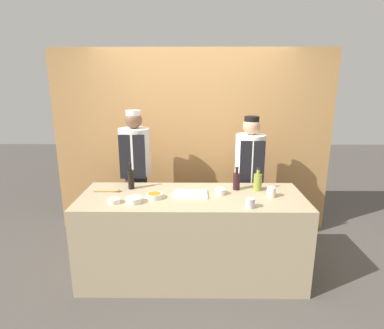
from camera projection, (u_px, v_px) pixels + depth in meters
name	position (u px, v px, depth m)	size (l,w,h in m)	color
ground_plane	(192.00, 273.00, 3.45)	(14.00, 14.00, 0.00)	#4C4742
cabinet_wall	(193.00, 142.00, 4.30)	(3.62, 0.18, 2.40)	#B7844C
counter	(192.00, 236.00, 3.34)	(2.25, 0.83, 0.89)	tan
sauce_bowl_white	(114.00, 201.00, 3.03)	(0.12, 0.12, 0.04)	silver
sauce_bowl_red	(220.00, 191.00, 3.25)	(0.12, 0.12, 0.06)	silver
sauce_bowl_orange	(154.00, 196.00, 3.14)	(0.16, 0.16, 0.05)	silver
sauce_bowl_purple	(134.00, 200.00, 3.03)	(0.16, 0.16, 0.05)	silver
cutting_board	(190.00, 194.00, 3.23)	(0.34, 0.25, 0.02)	white
bottle_wine	(237.00, 181.00, 3.38)	(0.07, 0.07, 0.25)	black
bottle_soy	(131.00, 179.00, 3.40)	(0.07, 0.07, 0.29)	black
bottle_oil	(258.00, 182.00, 3.36)	(0.09, 0.09, 0.24)	olive
cup_steel	(250.00, 203.00, 2.91)	(0.09, 0.09, 0.09)	#B7B7BC
cup_cream	(271.00, 192.00, 3.18)	(0.09, 0.09, 0.10)	silver
wooden_spoon	(112.00, 191.00, 3.33)	(0.28, 0.05, 0.03)	#B2844C
chef_left	(136.00, 175.00, 3.87)	(0.37, 0.37, 1.67)	#28282D
chef_right	(249.00, 178.00, 3.87)	(0.35, 0.35, 1.61)	#28282D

